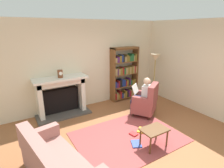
% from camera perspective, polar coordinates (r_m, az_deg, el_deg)
% --- Properties ---
extents(ground, '(14.00, 14.00, 0.00)m').
position_cam_1_polar(ground, '(4.19, 7.77, -18.47)').
color(ground, '#935834').
extents(back_wall, '(5.60, 0.10, 2.70)m').
position_cam_1_polar(back_wall, '(5.69, -7.98, 6.23)').
color(back_wall, beige).
rests_on(back_wall, ground).
extents(side_wall_right, '(0.10, 5.20, 2.70)m').
position_cam_1_polar(side_wall_right, '(6.28, 20.20, 6.38)').
color(side_wall_right, beige).
rests_on(side_wall_right, ground).
extents(area_rug, '(2.40, 1.80, 0.01)m').
position_cam_1_polar(area_rug, '(4.37, 5.22, -16.51)').
color(area_rug, '#9A4140').
rests_on(area_rug, ground).
extents(fireplace, '(1.52, 0.64, 1.14)m').
position_cam_1_polar(fireplace, '(5.37, -16.00, -3.33)').
color(fireplace, '#4C4742').
rests_on(fireplace, ground).
extents(mantel_clock, '(0.14, 0.14, 0.21)m').
position_cam_1_polar(mantel_clock, '(5.09, -16.29, 3.15)').
color(mantel_clock, brown).
rests_on(mantel_clock, fireplace).
extents(bookshelf, '(1.00, 0.32, 1.84)m').
position_cam_1_polar(bookshelf, '(6.23, 4.03, 3.11)').
color(bookshelf, brown).
rests_on(bookshelf, ground).
extents(armchair_reading, '(0.88, 0.87, 0.97)m').
position_cam_1_polar(armchair_reading, '(5.22, 10.97, -5.65)').
color(armchair_reading, '#331E14').
rests_on(armchair_reading, ground).
extents(seated_reader, '(0.55, 0.59, 1.14)m').
position_cam_1_polar(seated_reader, '(5.17, 9.84, -3.44)').
color(seated_reader, silver).
rests_on(seated_reader, ground).
extents(sofa_floral, '(1.01, 1.80, 0.85)m').
position_cam_1_polar(sofa_floral, '(3.26, -17.44, -24.25)').
color(sofa_floral, '#9C6A62').
rests_on(sofa_floral, ground).
extents(side_table, '(0.56, 0.39, 0.43)m').
position_cam_1_polar(side_table, '(3.98, 13.37, -14.65)').
color(side_table, brown).
rests_on(side_table, ground).
extents(scattered_books, '(0.77, 0.67, 0.03)m').
position_cam_1_polar(scattered_books, '(4.40, 8.31, -16.12)').
color(scattered_books, '#334CA5').
rests_on(scattered_books, area_rug).
extents(floor_lamp, '(0.32, 0.32, 1.63)m').
position_cam_1_polar(floor_lamp, '(6.20, 13.71, 7.07)').
color(floor_lamp, '#B7933F').
rests_on(floor_lamp, ground).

